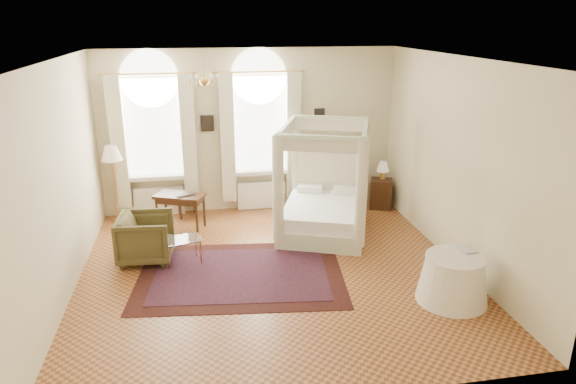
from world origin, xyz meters
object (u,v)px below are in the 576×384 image
object	(u,v)px
nightstand	(381,194)
coffee_table	(182,241)
side_table	(453,279)
stool	(187,198)
writing_desk	(180,199)
floor_lamp	(112,157)
armchair	(146,238)
canopy_bed	(324,209)

from	to	relation	value
nightstand	coffee_table	xyz separation A→B (m)	(-4.11, -1.88, 0.06)
coffee_table	side_table	xyz separation A→B (m)	(3.80, -1.91, -0.04)
stool	side_table	xyz separation A→B (m)	(3.74, -4.02, -0.05)
writing_desk	side_table	size ratio (longest dim) A/B	1.02
nightstand	floor_lamp	bearing A→B (deg)	177.61
coffee_table	floor_lamp	xyz separation A→B (m)	(-1.29, 2.11, 0.94)
nightstand	writing_desk	world-z (taller)	writing_desk
nightstand	floor_lamp	xyz separation A→B (m)	(-5.40, 0.23, 1.00)
armchair	canopy_bed	bearing A→B (deg)	-75.06
nightstand	armchair	distance (m)	4.99
stool	armchair	size ratio (longest dim) A/B	0.53
nightstand	coffee_table	distance (m)	4.52
armchair	side_table	bearing A→B (deg)	-111.10
armchair	nightstand	bearing A→B (deg)	-65.74
nightstand	floor_lamp	distance (m)	5.50
writing_desk	coffee_table	xyz separation A→B (m)	(0.05, -1.49, -0.21)
writing_desk	side_table	xyz separation A→B (m)	(3.85, -3.40, -0.25)
floor_lamp	side_table	distance (m)	6.56
armchair	side_table	world-z (taller)	armchair
side_table	stool	bearing A→B (deg)	132.91
canopy_bed	writing_desk	world-z (taller)	canopy_bed
stool	armchair	xyz separation A→B (m)	(-0.66, -1.90, 0.01)
stool	armchair	bearing A→B (deg)	-109.03
coffee_table	side_table	size ratio (longest dim) A/B	0.68
writing_desk	side_table	distance (m)	5.14
canopy_bed	nightstand	world-z (taller)	canopy_bed
nightstand	armchair	xyz separation A→B (m)	(-4.70, -1.68, 0.08)
writing_desk	coffee_table	world-z (taller)	writing_desk
armchair	floor_lamp	world-z (taller)	floor_lamp
nightstand	writing_desk	xyz separation A→B (m)	(-4.15, -0.39, 0.27)
floor_lamp	side_table	xyz separation A→B (m)	(5.09, -4.02, -0.98)
stool	coffee_table	bearing A→B (deg)	-91.80
stool	armchair	distance (m)	2.01
floor_lamp	writing_desk	bearing A→B (deg)	-26.27
canopy_bed	coffee_table	world-z (taller)	canopy_bed
stool	coffee_table	world-z (taller)	stool
armchair	coffee_table	xyz separation A→B (m)	(0.59, -0.20, -0.02)
writing_desk	armchair	bearing A→B (deg)	-112.85
armchair	writing_desk	bearing A→B (deg)	-18.23
nightstand	side_table	world-z (taller)	side_table
nightstand	coffee_table	world-z (taller)	nightstand
armchair	coffee_table	size ratio (longest dim) A/B	1.26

